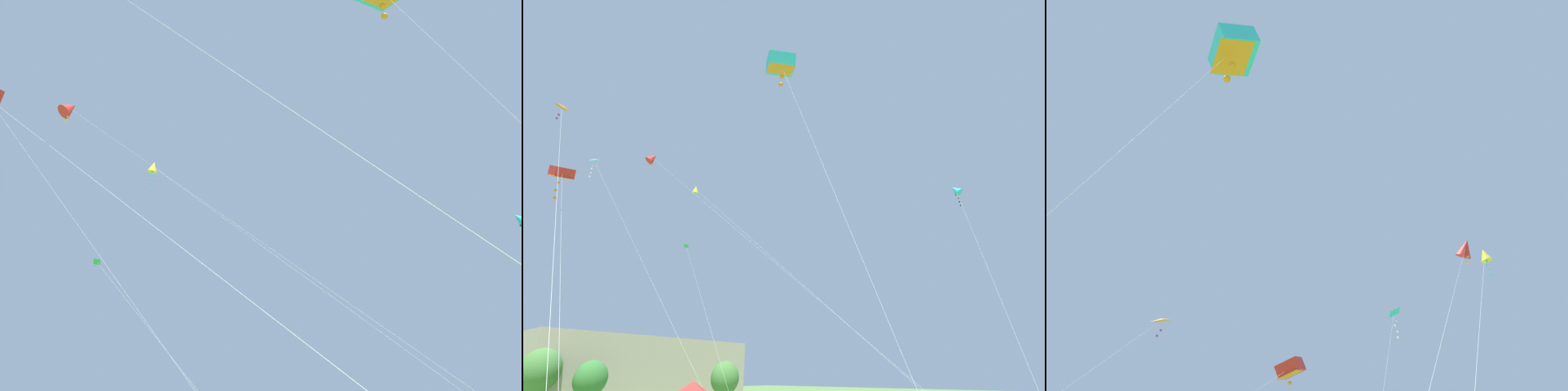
{
  "view_description": "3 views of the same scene",
  "coord_description": "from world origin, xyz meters",
  "views": [
    {
      "loc": [
        -12.75,
        4.37,
        2.95
      ],
      "look_at": [
        2.47,
        11.85,
        13.05
      ],
      "focal_mm": 35.0,
      "sensor_mm": 36.0,
      "label": 1
    },
    {
      "loc": [
        -10.05,
        -3.93,
        3.77
      ],
      "look_at": [
        5.09,
        9.31,
        14.17
      ],
      "focal_mm": 24.0,
      "sensor_mm": 36.0,
      "label": 2
    },
    {
      "loc": [
        9.26,
        -2.62,
        2.56
      ],
      "look_at": [
        2.48,
        8.44,
        14.45
      ],
      "focal_mm": 40.0,
      "sensor_mm": 36.0,
      "label": 3
    }
  ],
  "objects": [
    {
      "name": "kite_cyan_diamond_3",
      "position": [
        18.96,
        2.2,
        17.65
      ],
      "size": [
        11.29,
        4.39,
        18.31
      ],
      "color": "silver",
      "rests_on": "ground"
    },
    {
      "name": "kite_red_diamond_7",
      "position": [
        3.09,
        24.76,
        22.78
      ],
      "size": [
        4.87,
        26.42,
        23.57
      ],
      "color": "silver",
      "rests_on": "ground"
    },
    {
      "name": "kite_green_delta_6",
      "position": [
        9.27,
        26.17,
        15.13
      ],
      "size": [
        7.81,
        19.13,
        16.15
      ],
      "color": "silver",
      "rests_on": "ground"
    },
    {
      "name": "kite_yellow_diamond_5",
      "position": [
        5.07,
        19.46,
        18.14
      ],
      "size": [
        2.96,
        20.32,
        18.63
      ],
      "color": "silver",
      "rests_on": "ground"
    }
  ]
}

